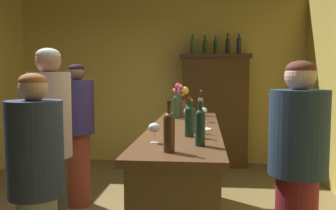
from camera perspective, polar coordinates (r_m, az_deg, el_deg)
wall_back at (r=6.11m, az=-1.35°, el=4.08°), size 4.93×0.12×2.82m
bar_counter at (r=3.30m, az=2.57°, el=-12.36°), size 0.63×2.52×1.02m
display_cabinet at (r=5.82m, az=7.51°, el=-0.57°), size 1.13×0.36×1.82m
wine_bottle_pinot at (r=2.71m, az=3.44°, el=-2.34°), size 0.07×0.07×0.30m
wine_bottle_merlot at (r=2.16m, az=0.17°, el=-4.05°), size 0.07×0.07×0.31m
wine_bottle_chardonnay at (r=4.10m, az=5.30°, el=-0.02°), size 0.07×0.07×0.30m
wine_bottle_riesling at (r=3.83m, az=1.34°, el=-0.08°), size 0.07×0.07×0.33m
wine_bottle_rose at (r=2.91m, az=3.71°, el=-2.03°), size 0.07×0.07×0.27m
wine_bottle_syrah at (r=2.36m, az=5.20°, el=-3.25°), size 0.07×0.07×0.31m
wine_glass_front at (r=2.46m, az=-2.21°, el=-3.76°), size 0.08×0.08×0.14m
wine_glass_mid at (r=3.56m, az=5.76°, el=-1.00°), size 0.07×0.07×0.15m
wine_glass_rear at (r=4.10m, az=2.51°, el=-0.30°), size 0.08×0.08×0.14m
wine_glass_spare at (r=3.35m, az=3.18°, el=-1.14°), size 0.07×0.07×0.16m
flower_arrangement at (r=3.95m, az=1.95°, el=0.68°), size 0.19×0.13×0.38m
cheese_plate at (r=3.06m, az=5.21°, el=-3.89°), size 0.19×0.19×0.01m
display_bottle_left at (r=5.81m, az=3.95°, el=9.50°), size 0.06×0.06×0.32m
display_bottle_midleft at (r=5.81m, az=5.92°, el=9.38°), size 0.07×0.07×0.30m
display_bottle_center at (r=5.81m, az=7.64°, el=9.38°), size 0.06×0.06×0.30m
display_bottle_midright at (r=5.82m, az=9.54°, el=9.43°), size 0.07×0.07×0.33m
display_bottle_right at (r=5.84m, az=11.31°, el=9.49°), size 0.07×0.07×0.34m
patron_near_entrance at (r=4.15m, az=-14.33°, el=-3.82°), size 0.38×0.38×1.61m
patron_in_grey at (r=2.91m, az=-18.31°, el=-6.33°), size 0.32×0.32×1.70m
patron_redhead at (r=2.33m, az=-20.39°, el=-12.14°), size 0.33×0.33×1.50m
bartender at (r=2.63m, az=20.08°, el=-9.29°), size 0.40×0.40×1.59m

